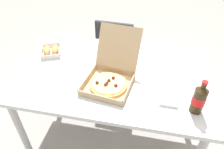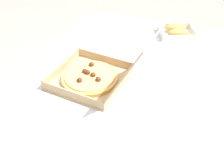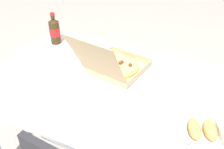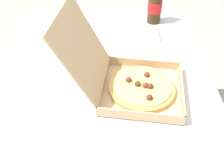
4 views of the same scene
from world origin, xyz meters
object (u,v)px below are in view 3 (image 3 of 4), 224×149
bread_side_box (202,130)px  napkin_pile (70,49)px  pizza_box_open (115,66)px  paper_menu (194,82)px  cola_bottle (55,31)px

bread_side_box → napkin_pile: 1.00m
bread_side_box → pizza_box_open: bearing=-25.8°
napkin_pile → bread_side_box: bearing=158.7°
paper_menu → cola_bottle: bearing=6.2°
pizza_box_open → cola_bottle: bearing=-15.2°
pizza_box_open → bread_side_box: 0.61m
pizza_box_open → paper_menu: (-0.44, -0.11, -0.04)m
cola_bottle → paper_menu: (-0.99, 0.04, -0.09)m
bread_side_box → paper_menu: (0.10, -0.37, -0.02)m
pizza_box_open → cola_bottle: (0.54, -0.15, 0.05)m
bread_side_box → napkin_pile: (0.94, -0.36, -0.02)m
cola_bottle → napkin_pile: bearing=162.5°
cola_bottle → napkin_pile: size_ratio=2.04×
cola_bottle → bread_side_box: bearing=159.3°
bread_side_box → paper_menu: 0.39m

